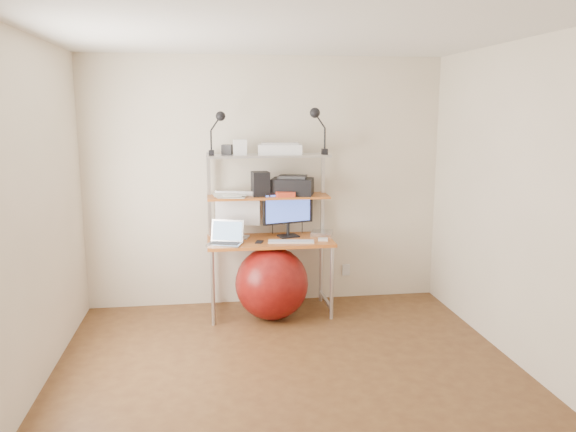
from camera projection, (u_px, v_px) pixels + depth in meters
The scene contains 20 objects.
room at pixel (292, 215), 3.93m from camera, with size 3.60×3.60×3.60m.
computer_desk at pixel (269, 216), 5.45m from camera, with size 1.20×0.60×1.57m.
wall_outlet at pixel (346, 270), 5.96m from camera, with size 0.08×0.01×0.12m, color silver.
monitor_silver at pixel (238, 211), 5.47m from camera, with size 0.43×0.20×0.49m.
monitor_black at pixel (288, 210), 5.51m from camera, with size 0.51×0.21×0.52m.
laptop at pixel (226, 239), 5.24m from camera, with size 0.37×0.34×0.27m.
keyboard at pixel (291, 241), 5.31m from camera, with size 0.43×0.12×0.01m, color silver.
mouse at pixel (323, 239), 5.37m from camera, with size 0.09×0.06×0.03m, color silver.
mac_mini at pixel (322, 233), 5.62m from camera, with size 0.21×0.21×0.04m, color #B4B5B9.
phone at pixel (259, 242), 5.30m from camera, with size 0.06×0.12×0.01m, color black.
printer at pixel (293, 186), 5.50m from camera, with size 0.46×0.37×0.19m.
nas_cube at pixel (260, 184), 5.42m from camera, with size 0.16×0.16×0.24m, color black.
red_box at pixel (285, 194), 5.39m from camera, with size 0.17×0.12×0.05m, color red.
scanner at pixel (280, 149), 5.43m from camera, with size 0.45×0.31×0.11m.
box_white at pixel (240, 147), 5.32m from camera, with size 0.13×0.11×0.15m, color silver.
box_grey at pixel (227, 150), 5.38m from camera, with size 0.09×0.09×0.09m, color #2D2C2F.
clip_lamp_left at pixel (219, 123), 5.22m from camera, with size 0.16×0.09×0.41m.
clip_lamp_right at pixel (317, 120), 5.32m from camera, with size 0.18×0.10×0.44m.
exercise_ball at pixel (272, 283), 5.34m from camera, with size 0.70×0.70×0.70m, color maroon.
paper_stack at pixel (229, 195), 5.43m from camera, with size 0.35×0.40×0.03m.
Camera 1 is at (-0.57, -3.82, 1.97)m, focal length 35.00 mm.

